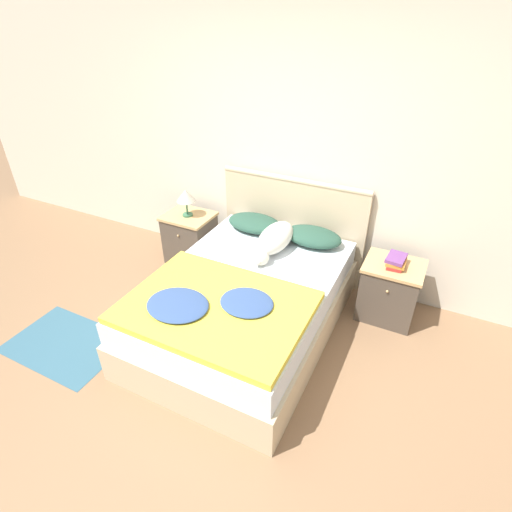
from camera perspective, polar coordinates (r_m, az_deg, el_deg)
The scene contains 13 objects.
ground_plane at distance 3.08m, azimuth -10.33°, elevation -22.00°, with size 16.00×16.00×0.00m, color #896647.
wall_back at distance 3.88m, azimuth 6.65°, elevation 14.12°, with size 9.00×0.06×2.55m.
bed at distance 3.48m, azimuth -1.48°, elevation -6.92°, with size 1.43×2.01×0.55m.
headboard at distance 4.11m, azimuth 5.15°, elevation 4.40°, with size 1.51×0.06×1.07m.
nightstand_left at distance 4.48m, azimuth -9.35°, elevation 2.57°, with size 0.51×0.44×0.56m.
nightstand_right at distance 3.81m, azimuth 18.49°, elevation -4.70°, with size 0.51×0.44×0.56m.
pillow_left at distance 3.98m, azimuth -0.21°, elevation 4.73°, with size 0.55×0.35×0.15m.
pillow_right at distance 3.78m, azimuth 8.07°, elevation 2.78°, with size 0.55×0.35×0.15m.
quilt at distance 2.97m, azimuth -5.94°, elevation -7.18°, with size 1.34×1.00×0.10m.
dog at distance 3.65m, azimuth 2.70°, elevation 2.41°, with size 0.27×0.77×0.22m.
book_stack at distance 3.62m, azimuth 19.35°, elevation -0.71°, with size 0.17×0.22×0.09m.
table_lamp at distance 4.25m, azimuth -10.01°, elevation 8.37°, with size 0.20×0.20×0.29m.
rug at distance 3.87m, azimuth -25.52°, elevation -11.27°, with size 0.97×0.65×0.00m.
Camera 1 is at (1.24, -1.34, 2.48)m, focal length 28.00 mm.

